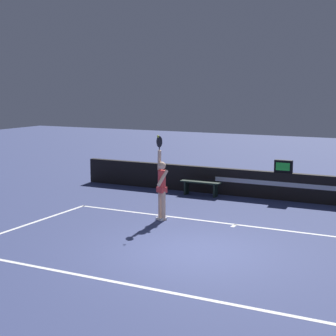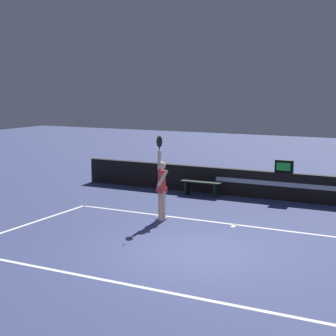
# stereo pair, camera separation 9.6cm
# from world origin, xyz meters

# --- Properties ---
(ground_plane) EXTENTS (60.00, 60.00, 0.00)m
(ground_plane) POSITION_xyz_m (0.00, 0.00, 0.00)
(ground_plane) COLOR navy
(court_lines) EXTENTS (10.63, 5.45, 0.00)m
(court_lines) POSITION_xyz_m (0.00, 0.13, 0.00)
(court_lines) COLOR white
(court_lines) RESTS_ON ground
(back_wall) EXTENTS (15.17, 0.24, 0.95)m
(back_wall) POSITION_xyz_m (0.00, 6.65, 0.48)
(back_wall) COLOR black
(back_wall) RESTS_ON ground
(speed_display) EXTENTS (0.61, 0.17, 0.43)m
(speed_display) POSITION_xyz_m (0.30, 6.64, 1.17)
(speed_display) COLOR black
(speed_display) RESTS_ON back_wall
(tennis_player) EXTENTS (0.46, 0.45, 2.47)m
(tennis_player) POSITION_xyz_m (-2.12, 2.32, 1.02)
(tennis_player) COLOR beige
(tennis_player) RESTS_ON ground
(tennis_ball) EXTENTS (0.07, 0.07, 0.07)m
(tennis_ball) POSITION_xyz_m (-2.08, 2.03, 2.48)
(tennis_ball) COLOR #C8E12B
(courtside_bench_near) EXTENTS (1.48, 0.37, 0.51)m
(courtside_bench_near) POSITION_xyz_m (-2.50, 6.06, 0.39)
(courtside_bench_near) COLOR black
(courtside_bench_near) RESTS_ON ground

